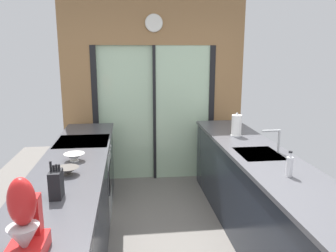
{
  "coord_description": "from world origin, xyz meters",
  "views": [
    {
      "loc": [
        -0.39,
        -2.49,
        1.9
      ],
      "look_at": [
        0.02,
        0.89,
        1.15
      ],
      "focal_mm": 35.73,
      "sensor_mm": 36.0,
      "label": 1
    }
  ],
  "objects_px": {
    "mixing_bowl_mid": "(68,171)",
    "stand_mixer": "(25,227)",
    "paper_towel_roll": "(236,126)",
    "oven_range": "(85,179)",
    "mixing_bowl_far": "(74,157)",
    "knife_block": "(56,184)",
    "soap_bottle_far": "(289,166)"
  },
  "relations": [
    {
      "from": "mixing_bowl_mid",
      "to": "mixing_bowl_far",
      "type": "distance_m",
      "value": 0.36
    },
    {
      "from": "mixing_bowl_mid",
      "to": "knife_block",
      "type": "bearing_deg",
      "value": -90.01
    },
    {
      "from": "knife_block",
      "to": "soap_bottle_far",
      "type": "distance_m",
      "value": 1.79
    },
    {
      "from": "oven_range",
      "to": "knife_block",
      "type": "distance_m",
      "value": 1.62
    },
    {
      "from": "mixing_bowl_mid",
      "to": "stand_mixer",
      "type": "bearing_deg",
      "value": -90.0
    },
    {
      "from": "mixing_bowl_mid",
      "to": "paper_towel_roll",
      "type": "relative_size",
      "value": 0.65
    },
    {
      "from": "soap_bottle_far",
      "to": "knife_block",
      "type": "bearing_deg",
      "value": -173.94
    },
    {
      "from": "oven_range",
      "to": "knife_block",
      "type": "relative_size",
      "value": 3.51
    },
    {
      "from": "stand_mixer",
      "to": "mixing_bowl_far",
      "type": "bearing_deg",
      "value": 90.0
    },
    {
      "from": "oven_range",
      "to": "mixing_bowl_far",
      "type": "distance_m",
      "value": 0.88
    },
    {
      "from": "oven_range",
      "to": "mixing_bowl_mid",
      "type": "bearing_deg",
      "value": -89.02
    },
    {
      "from": "knife_block",
      "to": "oven_range",
      "type": "bearing_deg",
      "value": 90.69
    },
    {
      "from": "mixing_bowl_mid",
      "to": "paper_towel_roll",
      "type": "xyz_separation_m",
      "value": [
        1.78,
        1.09,
        0.09
      ]
    },
    {
      "from": "oven_range",
      "to": "knife_block",
      "type": "height_order",
      "value": "knife_block"
    },
    {
      "from": "paper_towel_roll",
      "to": "soap_bottle_far",
      "type": "bearing_deg",
      "value": -90.0
    },
    {
      "from": "knife_block",
      "to": "paper_towel_roll",
      "type": "xyz_separation_m",
      "value": [
        1.78,
        1.53,
        0.03
      ]
    },
    {
      "from": "knife_block",
      "to": "stand_mixer",
      "type": "relative_size",
      "value": 0.62
    },
    {
      "from": "oven_range",
      "to": "paper_towel_roll",
      "type": "relative_size",
      "value": 3.23
    },
    {
      "from": "mixing_bowl_mid",
      "to": "knife_block",
      "type": "height_order",
      "value": "knife_block"
    },
    {
      "from": "knife_block",
      "to": "soap_bottle_far",
      "type": "relative_size",
      "value": 1.24
    },
    {
      "from": "oven_range",
      "to": "mixing_bowl_far",
      "type": "bearing_deg",
      "value": -88.54
    },
    {
      "from": "mixing_bowl_mid",
      "to": "stand_mixer",
      "type": "distance_m",
      "value": 1.14
    },
    {
      "from": "stand_mixer",
      "to": "paper_towel_roll",
      "type": "bearing_deg",
      "value": 51.37
    },
    {
      "from": "oven_range",
      "to": "mixing_bowl_mid",
      "type": "height_order",
      "value": "mixing_bowl_mid"
    },
    {
      "from": "mixing_bowl_far",
      "to": "paper_towel_roll",
      "type": "height_order",
      "value": "paper_towel_roll"
    },
    {
      "from": "soap_bottle_far",
      "to": "paper_towel_roll",
      "type": "height_order",
      "value": "paper_towel_roll"
    },
    {
      "from": "mixing_bowl_far",
      "to": "knife_block",
      "type": "bearing_deg",
      "value": -90.01
    },
    {
      "from": "mixing_bowl_far",
      "to": "stand_mixer",
      "type": "xyz_separation_m",
      "value": [
        0.0,
        -1.49,
        0.12
      ]
    },
    {
      "from": "knife_block",
      "to": "mixing_bowl_mid",
      "type": "bearing_deg",
      "value": 89.99
    },
    {
      "from": "mixing_bowl_far",
      "to": "stand_mixer",
      "type": "bearing_deg",
      "value": -90.0
    },
    {
      "from": "stand_mixer",
      "to": "paper_towel_roll",
      "type": "distance_m",
      "value": 2.85
    },
    {
      "from": "oven_range",
      "to": "mixing_bowl_far",
      "type": "height_order",
      "value": "mixing_bowl_far"
    }
  ]
}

